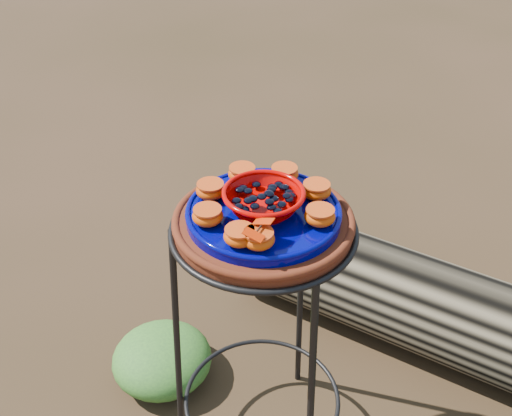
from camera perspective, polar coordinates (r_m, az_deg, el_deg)
The scene contains 17 objects.
plant_stand at distance 1.59m, azimuth 0.58°, elevation -12.05°, with size 0.44×0.44×0.70m, color black, non-canonical shape.
terracotta_saucer at distance 1.35m, azimuth 0.67°, elevation -1.43°, with size 0.38×0.38×0.03m, color #541612.
cobalt_plate at distance 1.33m, azimuth 0.67°, elevation -0.53°, with size 0.32×0.32×0.02m, color #000347.
red_bowl at distance 1.31m, azimuth 0.68°, elevation 0.64°, with size 0.16×0.16×0.04m, color #C10200, non-canonical shape.
glass_gems at distance 1.30m, azimuth 0.69°, elevation 1.86°, with size 0.13×0.13×0.02m, color black, non-canonical shape.
orange_half_0 at distance 1.22m, azimuth 0.24°, elevation -2.77°, with size 0.06×0.06×0.03m, color #BA2B08.
orange_half_1 at distance 1.28m, azimuth 5.69°, elevation -0.73°, with size 0.06×0.06×0.03m, color #BA2B08.
orange_half_2 at distance 1.36m, azimuth 5.39°, elevation 1.56°, with size 0.06×0.06×0.03m, color #BA2B08.
orange_half_3 at distance 1.41m, azimuth 2.54°, elevation 3.04°, with size 0.06×0.06×0.03m, color #BA2B08.
orange_half_4 at distance 1.41m, azimuth -1.23°, elevation 3.05°, with size 0.06×0.06×0.03m, color #BA2B08.
orange_half_5 at distance 1.36m, azimuth -4.06°, elevation 1.58°, with size 0.06×0.06×0.03m, color #BA2B08.
orange_half_6 at distance 1.28m, azimuth -4.31°, elevation -0.71°, with size 0.06×0.06×0.03m, color #BA2B08.
orange_half_7 at distance 1.23m, azimuth -1.46°, elevation -2.51°, with size 0.06×0.06×0.03m, color #BA2B08.
butterfly at distance 1.20m, azimuth 0.24°, elevation -1.84°, with size 0.08×0.05×0.01m, color red, non-canonical shape.
driftwood_log at distance 2.03m, azimuth 20.07°, elevation -10.11°, with size 1.58×0.42×0.30m, color black, non-canonical shape.
foliage_left at distance 1.96m, azimuth -8.36°, elevation -13.03°, with size 0.29×0.29×0.15m, color #2D5721.
foliage_back at distance 2.26m, azimuth 6.43°, elevation -4.98°, with size 0.28×0.28×0.14m, color #2D5721.
Camera 1 is at (0.52, -0.95, 1.52)m, focal length 45.00 mm.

